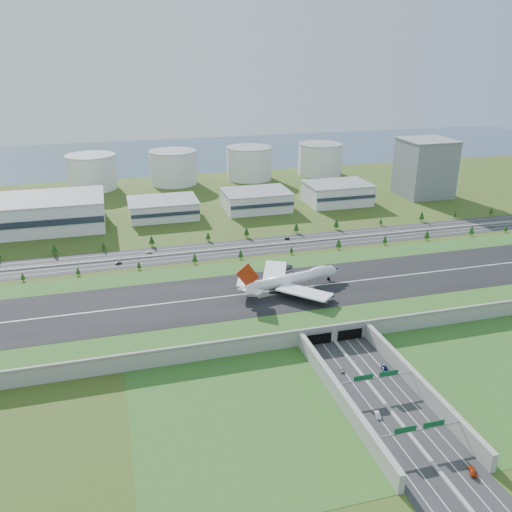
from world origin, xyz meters
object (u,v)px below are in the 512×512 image
object	(u,v)px
car_2	(385,369)
car_5	(287,238)
car_3	(473,471)
car_4	(119,263)
car_1	(378,415)
fuel_tank_a	(92,172)
car_0	(342,369)
car_7	(149,252)
boeing_747	(291,279)
office_tower	(425,168)
car_6	(492,226)

from	to	relation	value
car_2	car_5	size ratio (longest dim) A/B	1.38
car_3	car_4	distance (m)	260.92
car_5	car_1	bearing A→B (deg)	-4.74
car_5	fuel_tank_a	bearing A→B (deg)	-140.69
car_0	car_2	size ratio (longest dim) A/B	0.83
car_1	car_4	xyz separation A→B (m)	(-95.86, 197.37, 0.02)
car_2	car_7	world-z (taller)	car_2
car_2	car_7	size ratio (longest dim) A/B	1.14
car_1	car_4	bearing A→B (deg)	124.68
car_0	fuel_tank_a	bearing A→B (deg)	115.23
car_2	car_5	bearing A→B (deg)	-81.41
boeing_747	car_4	size ratio (longest dim) A/B	14.06
office_tower	boeing_747	xyz separation A→B (m)	(-206.19, -194.42, -13.36)
boeing_747	car_7	distance (m)	126.81
fuel_tank_a	car_0	size ratio (longest dim) A/B	10.88
car_3	car_4	bearing A→B (deg)	-41.21
office_tower	car_6	bearing A→B (deg)	-89.20
car_1	car_6	bearing A→B (deg)	52.56
fuel_tank_a	boeing_747	world-z (taller)	fuel_tank_a
boeing_747	car_2	distance (m)	84.53
office_tower	car_1	bearing A→B (deg)	-124.07
car_0	car_3	bearing A→B (deg)	-66.69
fuel_tank_a	car_3	xyz separation A→B (m)	(131.14, -458.07, -16.54)
boeing_747	car_1	world-z (taller)	boeing_747
car_1	car_6	distance (m)	288.30
office_tower	car_6	distance (m)	109.40
car_0	car_4	size ratio (longest dim) A/B	0.93
car_2	office_tower	bearing A→B (deg)	-111.38
car_1	car_5	bearing A→B (deg)	90.08
fuel_tank_a	car_2	distance (m)	412.96
car_3	car_4	size ratio (longest dim) A/B	1.17
car_2	fuel_tank_a	bearing A→B (deg)	-58.44
car_0	car_2	bearing A→B (deg)	-4.47
boeing_747	car_0	world-z (taller)	boeing_747
car_0	car_7	world-z (taller)	car_0
car_1	car_6	size ratio (longest dim) A/B	1.01
car_0	car_1	size ratio (longest dim) A/B	0.92
car_4	boeing_747	bearing A→B (deg)	-148.52
boeing_747	car_1	bearing A→B (deg)	-101.84
car_0	car_5	xyz separation A→B (m)	(33.45, 180.16, -0.12)
car_0	car_6	xyz separation A→B (m)	(208.77, 165.00, -0.10)
car_0	office_tower	bearing A→B (deg)	61.56
car_0	car_4	xyz separation A→B (m)	(-95.23, 162.88, 0.06)
car_3	car_5	bearing A→B (deg)	-70.44
car_1	car_5	distance (m)	217.15
boeing_747	car_3	xyz separation A→B (m)	(17.33, -148.65, -13.18)
car_6	car_2	bearing A→B (deg)	111.92
boeing_747	car_5	xyz separation A→B (m)	(32.35, 103.49, -13.36)
car_2	car_0	bearing A→B (deg)	-0.59
car_2	car_4	size ratio (longest dim) A/B	1.12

